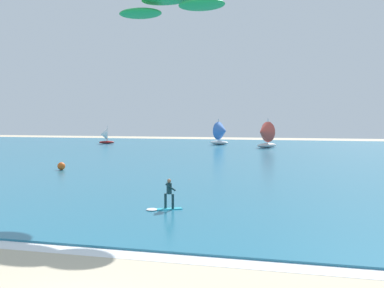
# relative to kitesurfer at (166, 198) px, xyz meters

# --- Properties ---
(ocean) EXTENTS (160.00, 90.00, 0.10)m
(ocean) POSITION_rel_kitesurfer_xyz_m (1.27, 37.66, -0.65)
(ocean) COLOR #236B89
(ocean) RESTS_ON ground
(shoreline_foam) EXTENTS (98.73, 2.68, 0.01)m
(shoreline_foam) POSITION_rel_kitesurfer_xyz_m (0.81, -7.00, -0.70)
(shoreline_foam) COLOR white
(shoreline_foam) RESTS_ON ground
(kitesurfer) EXTENTS (1.99, 1.42, 1.67)m
(kitesurfer) POSITION_rel_kitesurfer_xyz_m (0.00, 0.00, 0.00)
(kitesurfer) COLOR #26B2CC
(kitesurfer) RESTS_ON ocean
(kite) EXTENTS (7.59, 4.12, 1.10)m
(kite) POSITION_rel_kitesurfer_xyz_m (-0.81, 3.47, 11.23)
(kite) COLOR #198C3F
(sailboat_anchored_offshore) EXTENTS (3.16, 2.83, 3.55)m
(sailboat_anchored_offshore) POSITION_rel_kitesurfer_xyz_m (-31.50, 58.73, 1.02)
(sailboat_anchored_offshore) COLOR maroon
(sailboat_anchored_offshore) RESTS_ON ocean
(sailboat_mid_right) EXTENTS (4.37, 3.90, 4.90)m
(sailboat_mid_right) POSITION_rel_kitesurfer_xyz_m (-8.36, 60.79, 1.64)
(sailboat_mid_right) COLOR silver
(sailboat_mid_right) RESTS_ON ocean
(sailboat_heeled_over) EXTENTS (4.35, 4.45, 4.99)m
(sailboat_heeled_over) POSITION_rel_kitesurfer_xyz_m (0.31, 53.85, 1.68)
(sailboat_heeled_over) COLOR silver
(sailboat_heeled_over) RESTS_ON ocean
(marker_buoy) EXTENTS (0.75, 0.75, 0.75)m
(marker_buoy) POSITION_rel_kitesurfer_xyz_m (-15.48, 15.50, -0.23)
(marker_buoy) COLOR #E55919
(marker_buoy) RESTS_ON ocean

